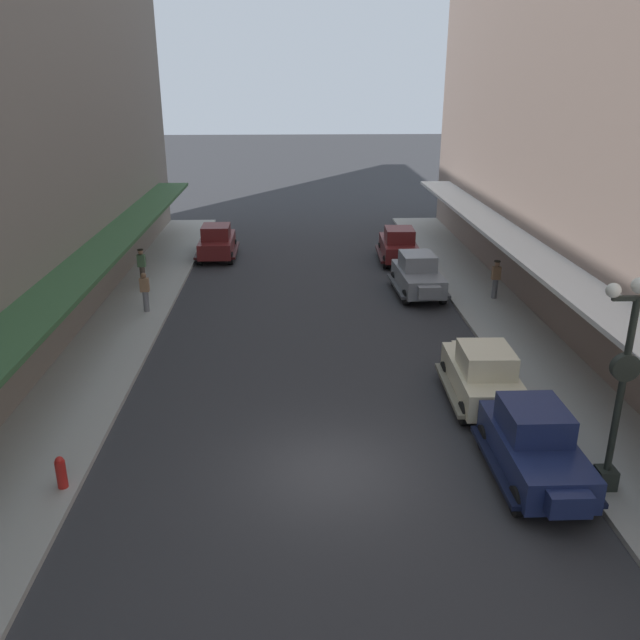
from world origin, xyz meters
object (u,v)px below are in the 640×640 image
at_px(parked_car_4, 217,241).
at_px(pedestrian_1, 496,279).
at_px(parked_car_1, 535,444).
at_px(lamp_post_with_clock, 623,378).
at_px(fire_hydrant, 61,472).
at_px(pedestrian_2, 142,266).
at_px(parked_car_0, 483,373).
at_px(parked_car_3, 399,244).
at_px(pedestrian_0, 145,292).
at_px(parked_car_2, 418,274).

height_order(parked_car_4, pedestrian_1, parked_car_4).
xyz_separation_m(parked_car_1, lamp_post_with_clock, (1.51, -0.68, 2.04)).
xyz_separation_m(fire_hydrant, pedestrian_1, (14.25, 13.40, 0.45)).
height_order(parked_car_1, pedestrian_2, parked_car_1).
distance_m(parked_car_0, parked_car_3, 15.93).
relative_size(lamp_post_with_clock, fire_hydrant, 6.29).
distance_m(parked_car_3, pedestrian_0, 13.94).
bearing_deg(parked_car_2, parked_car_1, -89.33).
bearing_deg(pedestrian_2, lamp_post_with_clock, -49.48).
height_order(parked_car_0, pedestrian_0, parked_car_0).
relative_size(pedestrian_0, pedestrian_1, 0.98).
distance_m(parked_car_2, lamp_post_with_clock, 15.27).
height_order(pedestrian_0, pedestrian_1, pedestrian_1).
xyz_separation_m(parked_car_3, parked_car_4, (-9.62, 1.14, 0.00)).
distance_m(parked_car_4, pedestrian_0, 9.07).
distance_m(pedestrian_0, pedestrian_2, 3.86).
relative_size(parked_car_3, lamp_post_with_clock, 0.84).
xyz_separation_m(lamp_post_with_clock, pedestrian_2, (-14.21, 16.63, -1.97)).
distance_m(parked_car_4, pedestrian_1, 14.98).
bearing_deg(parked_car_1, fire_hydrant, -179.34).
bearing_deg(pedestrian_2, fire_hydrant, -84.80).
xyz_separation_m(parked_car_0, parked_car_4, (-9.64, 17.08, 0.00)).
distance_m(parked_car_0, pedestrian_1, 9.82).
distance_m(parked_car_2, pedestrian_2, 12.64).
bearing_deg(parked_car_4, fire_hydrant, -93.92).
xyz_separation_m(parked_car_4, lamp_post_with_clock, (11.30, -21.73, 2.04)).
bearing_deg(fire_hydrant, parked_car_4, 86.08).
bearing_deg(pedestrian_1, fire_hydrant, -136.77).
relative_size(parked_car_2, fire_hydrant, 5.25).
height_order(fire_hydrant, pedestrian_2, pedestrian_2).
relative_size(fire_hydrant, pedestrian_2, 0.49).
bearing_deg(pedestrian_1, pedestrian_0, -175.86).
xyz_separation_m(parked_car_4, fire_hydrant, (-1.45, -21.18, -0.38)).
distance_m(parked_car_1, pedestrian_0, 16.97).
relative_size(parked_car_4, fire_hydrant, 5.21).
bearing_deg(fire_hydrant, pedestrian_1, 43.23).
bearing_deg(pedestrian_1, lamp_post_with_clock, -96.16).
bearing_deg(fire_hydrant, lamp_post_with_clock, -2.48).
bearing_deg(lamp_post_with_clock, parked_car_1, 155.70).
distance_m(parked_car_3, pedestrian_1, 7.36).
bearing_deg(parked_car_3, lamp_post_with_clock, -85.34).
relative_size(parked_car_2, pedestrian_0, 2.62).
distance_m(parked_car_1, pedestrian_1, 13.61).
xyz_separation_m(parked_car_2, fire_hydrant, (-11.07, -14.49, -0.38)).
bearing_deg(parked_car_2, parked_car_4, 145.20).
xyz_separation_m(parked_car_1, pedestrian_1, (3.01, 13.27, 0.07)).
xyz_separation_m(parked_car_0, pedestrian_2, (-12.55, 11.97, 0.07)).
bearing_deg(pedestrian_1, parked_car_2, 161.06).
xyz_separation_m(parked_car_2, pedestrian_1, (3.18, -1.09, 0.07)).
bearing_deg(parked_car_4, pedestrian_1, -31.28).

